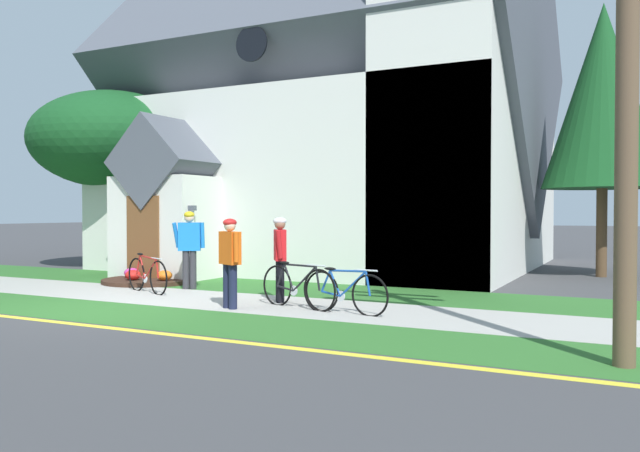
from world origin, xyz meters
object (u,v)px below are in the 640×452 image
bicycle_orange (297,286)px  cyclist_in_orange_jersey (189,243)px  roadside_conifer (603,96)px  bicycle_black (147,275)px  bicycle_green (345,292)px  cyclist_in_white_jersey (230,257)px  church_sign (163,232)px  yard_deciduous_tree (113,140)px  cyclist_in_green_jersey (280,253)px

bicycle_orange → cyclist_in_orange_jersey: cyclist_in_orange_jersey is taller
roadside_conifer → bicycle_black: bearing=-136.6°
bicycle_green → cyclist_in_orange_jersey: size_ratio=0.97×
bicycle_black → cyclist_in_white_jersey: 3.10m
church_sign → cyclist_in_orange_jersey: size_ratio=1.21×
bicycle_green → yard_deciduous_tree: (-9.70, 4.56, 3.47)m
bicycle_black → cyclist_in_white_jersey: (2.86, -1.07, 0.54)m
yard_deciduous_tree → bicycle_orange: bearing=-26.9°
church_sign → roadside_conifer: bearing=31.6°
cyclist_in_orange_jersey → bicycle_orange: bearing=-21.4°
roadside_conifer → cyclist_in_orange_jersey: bearing=-138.6°
bicycle_green → roadside_conifer: size_ratio=0.23×
bicycle_green → yard_deciduous_tree: size_ratio=0.32×
bicycle_black → church_sign: bearing=122.7°
bicycle_green → yard_deciduous_tree: bearing=154.8°
bicycle_orange → yard_deciduous_tree: (-8.71, 4.41, 3.45)m
bicycle_black → cyclist_in_orange_jersey: 1.17m
bicycle_orange → roadside_conifer: roadside_conifer is taller
cyclist_in_white_jersey → bicycle_green: bearing=12.8°
church_sign → yard_deciduous_tree: bearing=151.0°
church_sign → bicycle_orange: 5.75m
cyclist_in_white_jersey → yard_deciduous_tree: 9.64m
cyclist_in_green_jersey → roadside_conifer: bearing=57.0°
bicycle_orange → yard_deciduous_tree: size_ratio=0.33×
yard_deciduous_tree → church_sign: bearing=-29.0°
church_sign → bicycle_black: bearing=-57.3°
cyclist_in_orange_jersey → bicycle_black: bearing=-114.8°
bicycle_black → cyclist_in_green_jersey: (3.24, 0.02, 0.55)m
church_sign → cyclist_in_green_jersey: size_ratio=1.29×
cyclist_in_green_jersey → cyclist_in_white_jersey: (-0.38, -1.08, -0.01)m
cyclist_in_orange_jersey → roadside_conifer: 11.22m
cyclist_in_green_jersey → roadside_conifer: size_ratio=0.22×
church_sign → bicycle_orange: size_ratio=1.18×
church_sign → roadside_conifer: roadside_conifer is taller
bicycle_green → cyclist_in_green_jersey: size_ratio=1.04×
cyclist_in_green_jersey → yard_deciduous_tree: size_ratio=0.30×
bicycle_green → yard_deciduous_tree: yard_deciduous_tree is taller
church_sign → yard_deciduous_tree: size_ratio=0.39×
church_sign → bicycle_black: size_ratio=1.29×
church_sign → cyclist_in_white_jersey: church_sign is taller
bicycle_orange → cyclist_in_green_jersey: 0.96m
bicycle_green → cyclist_in_green_jersey: bearing=159.0°
church_sign → bicycle_green: size_ratio=1.24×
bicycle_green → cyclist_in_orange_jersey: bearing=161.3°
bicycle_black → bicycle_orange: 3.90m
bicycle_orange → yard_deciduous_tree: yard_deciduous_tree is taller
bicycle_black → cyclist_in_green_jersey: cyclist_in_green_jersey is taller
bicycle_black → bicycle_orange: (3.88, -0.46, 0.01)m
bicycle_black → cyclist_in_white_jersey: bearing=-20.5°
church_sign → bicycle_green: 6.71m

